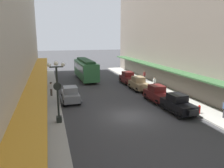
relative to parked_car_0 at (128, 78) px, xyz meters
name	(u,v)px	position (x,y,z in m)	size (l,w,h in m)	color
ground_plane	(130,116)	(-4.83, -13.53, -0.94)	(200.00, 200.00, 0.00)	#38383A
sidewalk_left	(46,124)	(-12.33, -13.53, -0.87)	(3.00, 60.00, 0.15)	#A8A59E
sidewalk_right	(199,108)	(2.67, -13.53, -0.87)	(3.00, 60.00, 0.15)	#A8A59E
parked_car_0	(128,78)	(0.00, 0.00, 0.00)	(2.17, 4.27, 1.84)	#591919
parked_car_1	(70,94)	(-9.68, -7.54, 0.00)	(2.17, 4.27, 1.84)	slate
parked_car_2	(139,83)	(-0.09, -4.39, 0.00)	(2.16, 4.27, 1.84)	#997F5B
parked_car_3	(178,104)	(-0.13, -14.00, 0.00)	(2.23, 4.29, 1.84)	black
parked_car_4	(157,93)	(-0.20, -9.98, 0.00)	(2.22, 4.29, 1.84)	#591919
streetcar	(86,69)	(-5.84, 4.99, 0.96)	(2.75, 9.66, 3.46)	#33723F
lamp_post_with_clock	(57,89)	(-11.23, -13.48, 2.04)	(1.42, 0.44, 5.16)	black
fire_hydrant	(199,109)	(1.52, -15.01, -0.38)	(0.24, 0.24, 0.82)	#B21E19
pedestrian_0	(154,83)	(2.00, -4.91, 0.07)	(0.36, 0.28, 1.67)	#2D2D33
pedestrian_2	(44,77)	(-12.68, 4.05, 0.07)	(0.36, 0.28, 1.67)	#4C4238
pedestrian_3	(51,89)	(-11.70, -4.58, 0.07)	(0.36, 0.28, 1.67)	#4C4238
pedestrian_4	(144,76)	(2.99, 0.58, 0.05)	(0.36, 0.24, 1.64)	#2D2D33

